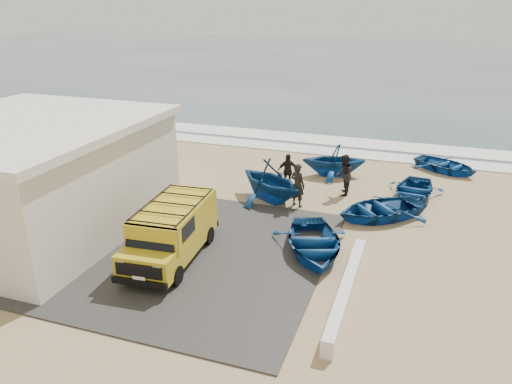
% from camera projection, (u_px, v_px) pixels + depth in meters
% --- Properties ---
extents(ground, '(160.00, 160.00, 0.00)m').
position_uv_depth(ground, '(231.00, 233.00, 19.49)').
color(ground, tan).
extents(slab, '(12.00, 10.00, 0.05)m').
position_uv_depth(slab, '(160.00, 247.00, 18.33)').
color(slab, '#383633').
rests_on(slab, ground).
extents(ocean, '(180.00, 88.00, 0.01)m').
position_uv_depth(ocean, '(382.00, 63.00, 68.71)').
color(ocean, '#385166').
rests_on(ocean, ground).
extents(surf_line, '(180.00, 1.60, 0.06)m').
position_uv_depth(surf_line, '(305.00, 149.00, 30.02)').
color(surf_line, white).
rests_on(surf_line, ground).
extents(surf_wash, '(180.00, 2.20, 0.04)m').
position_uv_depth(surf_wash, '(314.00, 139.00, 32.23)').
color(surf_wash, white).
rests_on(surf_wash, ground).
extents(building, '(8.40, 9.40, 4.30)m').
position_uv_depth(building, '(30.00, 176.00, 19.22)').
color(building, white).
rests_on(building, ground).
extents(parapet, '(0.35, 6.00, 0.55)m').
position_uv_depth(parapet, '(346.00, 290.00, 15.22)').
color(parapet, silver).
rests_on(parapet, ground).
extents(van, '(2.17, 4.81, 2.01)m').
position_uv_depth(van, '(172.00, 230.00, 17.25)').
color(van, gold).
rests_on(van, ground).
extents(boat_near_left, '(4.04, 4.71, 0.82)m').
position_uv_depth(boat_near_left, '(314.00, 243.00, 17.82)').
color(boat_near_left, navy).
rests_on(boat_near_left, ground).
extents(boat_near_right, '(4.77, 4.63, 0.81)m').
position_uv_depth(boat_near_right, '(380.00, 209.00, 20.69)').
color(boat_near_right, navy).
rests_on(boat_near_right, ground).
extents(boat_mid_left, '(4.72, 4.55, 1.91)m').
position_uv_depth(boat_mid_left, '(270.00, 180.00, 22.30)').
color(boat_mid_left, navy).
rests_on(boat_mid_left, ground).
extents(boat_mid_right, '(2.86, 3.75, 0.73)m').
position_uv_depth(boat_mid_right, '(413.00, 191.00, 22.73)').
color(boat_mid_right, navy).
rests_on(boat_mid_right, ground).
extents(boat_far_left, '(3.81, 3.51, 1.67)m').
position_uv_depth(boat_far_left, '(334.00, 160.00, 25.45)').
color(boat_far_left, navy).
rests_on(boat_far_left, ground).
extents(boat_far_right, '(4.14, 3.81, 0.70)m').
position_uv_depth(boat_far_right, '(446.00, 165.00, 26.19)').
color(boat_far_right, navy).
rests_on(boat_far_right, ground).
extents(fisherman_front, '(0.84, 0.71, 1.96)m').
position_uv_depth(fisherman_front, '(298.00, 185.00, 21.63)').
color(fisherman_front, black).
rests_on(fisherman_front, ground).
extents(fisherman_middle, '(0.79, 0.99, 1.93)m').
position_uv_depth(fisherman_middle, '(344.00, 175.00, 22.89)').
color(fisherman_middle, black).
rests_on(fisherman_middle, ground).
extents(fisherman_back, '(1.08, 0.89, 1.72)m').
position_uv_depth(fisherman_back, '(287.00, 171.00, 23.71)').
color(fisherman_back, black).
rests_on(fisherman_back, ground).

